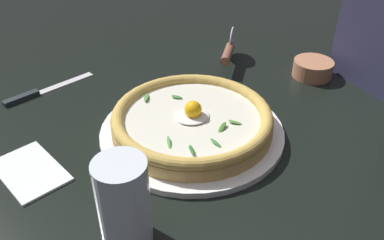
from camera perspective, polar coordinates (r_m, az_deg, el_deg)
name	(u,v)px	position (r m, az deg, el deg)	size (l,w,h in m)	color
ground_plane	(173,135)	(0.81, -2.70, -2.12)	(2.40, 2.40, 0.03)	black
pizza_plate	(192,131)	(0.79, 0.00, -1.56)	(0.35, 0.35, 0.01)	white
pizza	(192,120)	(0.77, 0.00, 0.07)	(0.30, 0.30, 0.06)	tan
side_bowl	(313,69)	(1.02, 16.50, 6.90)	(0.09, 0.09, 0.04)	#B57652
pizza_cutter	(229,50)	(1.03, 5.19, 9.70)	(0.11, 0.12, 0.08)	silver
table_knife	(37,93)	(0.98, -20.87, 3.59)	(0.21, 0.07, 0.01)	silver
drinking_glass	(124,209)	(0.57, -9.41, -12.18)	(0.07, 0.07, 0.14)	silver
folded_napkin	(30,170)	(0.75, -21.72, -6.51)	(0.14, 0.09, 0.01)	white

